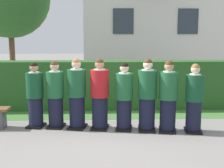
% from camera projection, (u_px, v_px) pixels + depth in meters
% --- Properties ---
extents(ground_plane, '(60.00, 60.00, 0.00)m').
position_uv_depth(ground_plane, '(112.00, 129.00, 6.91)').
color(ground_plane, gray).
extents(student_front_row_0, '(0.43, 0.52, 1.53)m').
position_uv_depth(student_front_row_0, '(35.00, 97.00, 6.98)').
color(student_front_row_0, black).
rests_on(student_front_row_0, ground).
extents(student_front_row_1, '(0.42, 0.49, 1.56)m').
position_uv_depth(student_front_row_1, '(55.00, 96.00, 6.94)').
color(student_front_row_1, black).
rests_on(student_front_row_1, ground).
extents(student_front_row_2, '(0.47, 0.55, 1.62)m').
position_uv_depth(student_front_row_2, '(77.00, 95.00, 6.89)').
color(student_front_row_2, black).
rests_on(student_front_row_2, ground).
extents(student_in_red_blazer, '(0.45, 0.53, 1.62)m').
position_uv_depth(student_in_red_blazer, '(100.00, 96.00, 6.83)').
color(student_in_red_blazer, black).
rests_on(student_in_red_blazer, ground).
extents(student_front_row_4, '(0.42, 0.52, 1.54)m').
position_uv_depth(student_front_row_4, '(124.00, 98.00, 6.77)').
color(student_front_row_4, black).
rests_on(student_front_row_4, ground).
extents(student_front_row_5, '(0.42, 0.53, 1.63)m').
position_uv_depth(student_front_row_5, '(147.00, 97.00, 6.71)').
color(student_front_row_5, black).
rests_on(student_front_row_5, ground).
extents(student_front_row_6, '(0.45, 0.54, 1.59)m').
position_uv_depth(student_front_row_6, '(168.00, 98.00, 6.64)').
color(student_front_row_6, black).
rests_on(student_front_row_6, ground).
extents(student_front_row_7, '(0.41, 0.51, 1.53)m').
position_uv_depth(student_front_row_7, '(194.00, 100.00, 6.61)').
color(student_front_row_7, black).
rests_on(student_front_row_7, ground).
extents(hedge, '(10.10, 0.70, 1.40)m').
position_uv_depth(hedge, '(110.00, 85.00, 8.81)').
color(hedge, '#285623').
rests_on(hedge, ground).
extents(school_building_main, '(6.69, 4.15, 6.33)m').
position_uv_depth(school_building_main, '(149.00, 13.00, 14.97)').
color(school_building_main, silver).
rests_on(school_building_main, ground).
extents(lawn_strip, '(10.10, 0.90, 0.01)m').
position_uv_depth(lawn_strip, '(110.00, 115.00, 8.13)').
color(lawn_strip, '#477A38').
rests_on(lawn_strip, ground).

